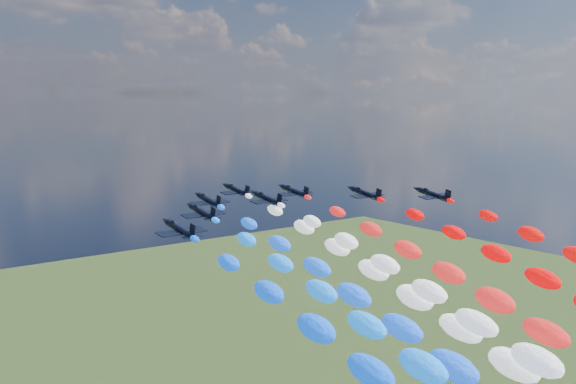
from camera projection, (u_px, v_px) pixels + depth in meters
jet_0 at (180, 229)px, 110.48m from camera, size 8.48×11.43×4.18m
jet_1 at (202, 212)px, 126.42m from camera, size 8.19×11.22×4.18m
jet_2 at (209, 200)px, 140.38m from camera, size 8.26×11.28×4.18m
jet_3 at (268, 199)px, 142.59m from camera, size 8.79×11.65×4.18m
jet_4 at (237, 190)px, 155.24m from camera, size 8.78×11.65×4.18m
trail_4 at (485, 363)px, 104.85m from camera, size 5.97×131.80×42.09m
jet_5 at (294, 191)px, 153.39m from camera, size 8.80×11.66×4.18m
trail_5 at (576, 368)px, 103.00m from camera, size 5.97×131.80×42.09m
jet_6 at (365, 194)px, 150.04m from camera, size 8.62×11.54×4.18m
jet_7 at (433, 195)px, 148.52m from camera, size 8.50×11.45×4.18m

